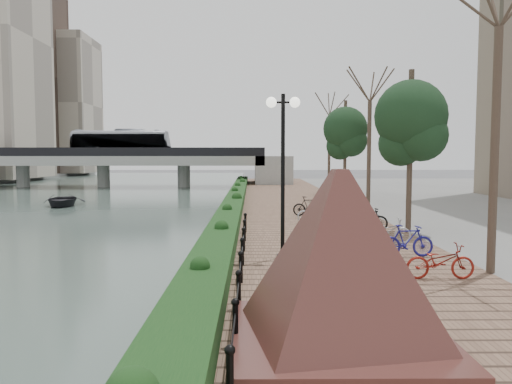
{
  "coord_description": "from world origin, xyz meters",
  "views": [
    {
      "loc": [
        1.68,
        -10.98,
        3.62
      ],
      "look_at": [
        1.84,
        10.79,
        2.0
      ],
      "focal_mm": 35.0,
      "sensor_mm": 36.0,
      "label": 1
    }
  ],
  "objects_px": {
    "pedestrian": "(320,221)",
    "motorcycle": "(349,264)",
    "boat": "(62,200)",
    "granite_monument": "(339,256)",
    "lamppost": "(283,141)"
  },
  "relations": [
    {
      "from": "pedestrian",
      "to": "motorcycle",
      "type": "bearing_deg",
      "value": 68.03
    },
    {
      "from": "pedestrian",
      "to": "boat",
      "type": "distance_m",
      "value": 24.18
    },
    {
      "from": "granite_monument",
      "to": "pedestrian",
      "type": "height_order",
      "value": "granite_monument"
    },
    {
      "from": "motorcycle",
      "to": "pedestrian",
      "type": "xyz_separation_m",
      "value": [
        0.02,
        5.11,
        0.36
      ]
    },
    {
      "from": "pedestrian",
      "to": "boat",
      "type": "bearing_deg",
      "value": -71.02
    },
    {
      "from": "lamppost",
      "to": "motorcycle",
      "type": "xyz_separation_m",
      "value": [
        1.38,
        -3.27,
        -3.03
      ]
    },
    {
      "from": "granite_monument",
      "to": "boat",
      "type": "height_order",
      "value": "granite_monument"
    },
    {
      "from": "lamppost",
      "to": "boat",
      "type": "relative_size",
      "value": 1.2
    },
    {
      "from": "granite_monument",
      "to": "lamppost",
      "type": "height_order",
      "value": "lamppost"
    },
    {
      "from": "lamppost",
      "to": "motorcycle",
      "type": "bearing_deg",
      "value": -67.12
    },
    {
      "from": "motorcycle",
      "to": "pedestrian",
      "type": "height_order",
      "value": "pedestrian"
    },
    {
      "from": "pedestrian",
      "to": "boat",
      "type": "relative_size",
      "value": 0.43
    },
    {
      "from": "granite_monument",
      "to": "lamppost",
      "type": "bearing_deg",
      "value": 94.13
    },
    {
      "from": "granite_monument",
      "to": "boat",
      "type": "xyz_separation_m",
      "value": [
        -14.86,
        27.08,
        -1.52
      ]
    },
    {
      "from": "granite_monument",
      "to": "motorcycle",
      "type": "height_order",
      "value": "granite_monument"
    }
  ]
}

